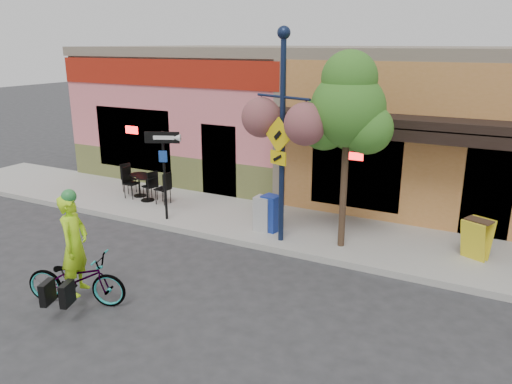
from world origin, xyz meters
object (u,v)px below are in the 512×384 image
at_px(building, 358,116).
at_px(bicycle, 76,279).
at_px(newspaper_box_blue, 271,213).
at_px(street_tree, 346,152).
at_px(cyclist_rider, 76,258).
at_px(lamp_post, 282,139).
at_px(newspaper_box_grey, 263,213).
at_px(one_way_sign, 165,176).

xyz_separation_m(building, bicycle, (-1.95, -10.75, -1.76)).
bearing_deg(newspaper_box_blue, street_tree, 6.52).
relative_size(cyclist_rider, lamp_post, 0.38).
bearing_deg(bicycle, building, -29.60).
bearing_deg(cyclist_rider, street_tree, -56.60).
height_order(bicycle, street_tree, street_tree).
xyz_separation_m(newspaper_box_grey, street_tree, (2.03, -0.05, 1.77)).
bearing_deg(newspaper_box_blue, building, 97.03).
relative_size(bicycle, newspaper_box_grey, 2.17).
bearing_deg(cyclist_rider, newspaper_box_grey, -36.65).
bearing_deg(bicycle, lamp_post, -46.34).
distance_m(cyclist_rider, lamp_post, 4.99).
relative_size(bicycle, lamp_post, 0.39).
bearing_deg(bicycle, newspaper_box_grey, -37.22).
relative_size(newspaper_box_blue, newspaper_box_grey, 1.05).
relative_size(lamp_post, newspaper_box_grey, 5.60).
distance_m(building, cyclist_rider, 10.99).
distance_m(bicycle, newspaper_box_grey, 4.84).
bearing_deg(cyclist_rider, one_way_sign, -3.34).
bearing_deg(lamp_post, building, 110.37).
height_order(cyclist_rider, newspaper_box_blue, cyclist_rider).
xyz_separation_m(bicycle, one_way_sign, (-1.13, 4.14, 0.83)).
bearing_deg(newspaper_box_grey, building, 85.71).
distance_m(building, newspaper_box_blue, 6.31).
relative_size(bicycle, street_tree, 0.43).
relative_size(bicycle, cyclist_rider, 1.01).
distance_m(cyclist_rider, newspaper_box_grey, 4.84).
relative_size(one_way_sign, newspaper_box_blue, 2.58).
distance_m(one_way_sign, newspaper_box_grey, 2.77).
distance_m(one_way_sign, newspaper_box_blue, 2.94).
bearing_deg(newspaper_box_grey, lamp_post, -30.34).
bearing_deg(newspaper_box_grey, newspaper_box_blue, 15.28).
distance_m(bicycle, lamp_post, 5.17).
height_order(one_way_sign, street_tree, street_tree).
relative_size(building, cyclist_rider, 9.84).
height_order(one_way_sign, newspaper_box_grey, one_way_sign).
relative_size(one_way_sign, street_tree, 0.53).
xyz_separation_m(building, street_tree, (1.57, -6.19, 0.10)).
relative_size(cyclist_rider, street_tree, 0.42).
distance_m(lamp_post, newspaper_box_blue, 2.07).
relative_size(building, one_way_sign, 7.78).
height_order(building, cyclist_rider, building).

